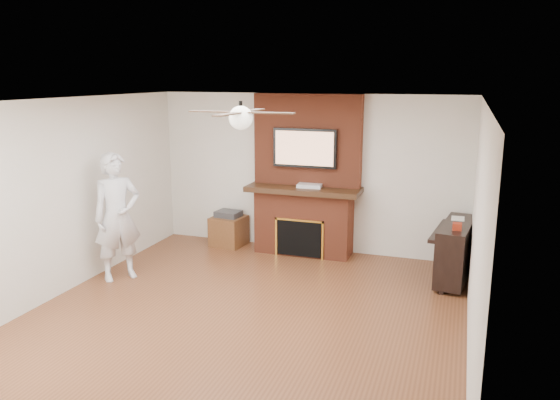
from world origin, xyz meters
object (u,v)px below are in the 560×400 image
(side_table, at_px, (229,229))
(piano, at_px, (455,250))
(person, at_px, (117,217))
(fireplace, at_px, (305,191))

(side_table, distance_m, piano, 3.63)
(person, distance_m, piano, 4.64)
(fireplace, bearing_deg, person, -137.06)
(fireplace, height_order, person, fireplace)
(piano, bearing_deg, side_table, 179.41)
(fireplace, xyz_separation_m, side_table, (-1.30, -0.07, -0.73))
(side_table, bearing_deg, fireplace, 9.48)
(side_table, height_order, piano, piano)
(person, bearing_deg, piano, -34.08)
(fireplace, relative_size, side_table, 4.27)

